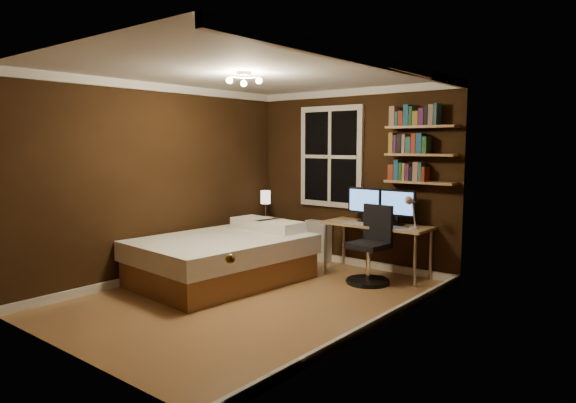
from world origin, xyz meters
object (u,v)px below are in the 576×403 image
Objects in this scene: bed at (223,258)px; monitor_left at (364,205)px; bedside_lamp at (266,205)px; nightstand at (266,238)px; desk_lamp at (411,212)px; monitor_right at (397,207)px; radiator at (318,241)px; office_chair at (371,254)px; desk at (377,228)px.

bed is 4.44× the size of monitor_left.
nightstand is at bearing 0.00° from bedside_lamp.
nightstand is 2.51m from desk_lamp.
radiator is at bearing 175.35° from monitor_right.
nightstand is 0.51m from bedside_lamp.
radiator is 1.20× the size of monitor_right.
bedside_lamp is 2.43m from desk_lamp.
monitor_left reaches higher than office_chair.
desk is 2.90× the size of monitor_left.
desk is (1.32, 1.53, 0.32)m from bed.
desk is at bearing -17.11° from monitor_left.
office_chair reaches higher than radiator.
nightstand is 1.91m from desk.
bed is 3.69× the size of radiator.
desk is 0.38m from monitor_left.
office_chair is at bearing -8.57° from bedside_lamp.
office_chair is at bearing -146.46° from desk_lamp.
bed is at bearing -137.18° from office_chair.
monitor_left is 0.81m from desk_lamp.
radiator reaches higher than nightstand.
monitor_left is 0.51× the size of office_chair.
desk_lamp reaches higher than bedside_lamp.
radiator is 1.48m from monitor_right.
bed is at bearing -143.35° from desk_lamp.
desk_lamp is (0.55, -0.14, 0.28)m from desk.
monitor_right is (1.58, 1.60, 0.61)m from bed.
bedside_lamp is at bearing 116.10° from bed.
bed is 1.54m from nightstand.
monitor_right is 0.73m from office_chair.
monitor_right is (2.14, 0.17, 0.62)m from nightstand.
bedside_lamp reaches higher than bed.
desk_lamp is 0.72m from office_chair.
radiator is at bearing 29.30° from nightstand.
bed is at bearing -58.52° from nightstand.
bed is 2.41m from desk_lamp.
bedside_lamp is 0.30× the size of desk.
nightstand is at bearing 179.10° from desk_lamp.
desk is 0.63m from desk_lamp.
bed is 2.05m from desk.
monitor_right is 0.36m from desk_lamp.
monitor_left is 1.13× the size of desk_lamp.
office_chair is (2.03, -0.31, -0.44)m from bedside_lamp.
radiator is at bearing 19.11° from bedside_lamp.
office_chair is at bearing -70.12° from desk.
desk_lamp is at bearing -0.90° from bedside_lamp.
radiator is at bearing 169.01° from desk_lamp.
nightstand is at bearing -174.13° from monitor_left.
desk_lamp is (2.43, -0.04, 0.61)m from nightstand.
monitor_right reaches higher than desk_lamp.
radiator is (0.80, 0.28, 0.01)m from nightstand.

